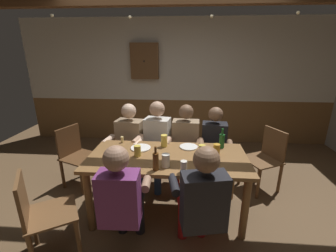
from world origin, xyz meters
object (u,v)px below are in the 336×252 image
pint_glass_3 (184,167)px  pint_glass_4 (137,151)px  person_1 (156,141)px  bottle_1 (222,140)px  person_2 (185,143)px  chair_empty_near_right (41,214)px  table_candle (122,140)px  person_0 (128,141)px  dining_table (168,165)px  plate_1 (141,148)px  plate_0 (189,147)px  chair_empty_far_end (76,154)px  wall_dart_cabinet (145,61)px  bottle_0 (156,161)px  pint_glass_0 (164,141)px  person_5 (201,200)px  pint_glass_2 (216,150)px  person_4 (122,197)px  chair_empty_near_left (266,157)px  person_3 (214,145)px  pint_glass_5 (202,151)px  pint_glass_1 (165,160)px

pint_glass_3 → pint_glass_4: 0.62m
person_1 → bottle_1: bearing=167.0°
person_2 → chair_empty_near_right: (-1.32, -1.35, -0.19)m
table_candle → bottle_1: bearing=-3.3°
person_0 → pint_glass_3: 1.30m
person_2 → table_candle: 0.89m
dining_table → plate_1: bearing=152.1°
person_1 → person_0: bearing=11.6°
plate_0 → chair_empty_far_end: bearing=169.7°
dining_table → person_1: bearing=108.2°
wall_dart_cabinet → bottle_0: bearing=-78.3°
plate_0 → pint_glass_3: (-0.06, -0.61, 0.05)m
pint_glass_0 → person_5: bearing=-65.7°
plate_0 → pint_glass_2: 0.37m
person_2 → plate_1: (-0.55, -0.47, 0.11)m
person_5 → bottle_1: 1.00m
person_2 → person_4: 1.41m
person_0 → person_4: size_ratio=1.01×
person_5 → bottle_1: person_5 is taller
chair_empty_near_right → chair_empty_near_left: bearing=87.0°
person_3 → person_4: bearing=58.2°
person_3 → person_4: (-0.97, -1.28, 0.01)m
bottle_1 → pint_glass_0: (-0.71, -0.02, -0.02)m
bottle_0 → person_5: bearing=-35.7°
chair_empty_near_left → wall_dart_cabinet: bearing=23.6°
pint_glass_2 → pint_glass_5: bearing=-156.8°
pint_glass_0 → pint_glass_3: bearing=-68.0°
pint_glass_1 → pint_glass_5: pint_glass_5 is taller
pint_glass_1 → pint_glass_3: 0.22m
person_0 → pint_glass_4: 0.75m
plate_1 → person_4: bearing=-91.3°
person_4 → chair_empty_near_left: bearing=35.5°
person_1 → chair_empty_near_left: bearing=-169.4°
chair_empty_near_left → person_3: bearing=65.5°
chair_empty_near_right → pint_glass_5: (1.50, 0.70, 0.37)m
pint_glass_1 → pint_glass_2: size_ratio=1.06×
dining_table → plate_0: size_ratio=8.11×
person_0 → pint_glass_5: size_ratio=8.26×
person_0 → table_candle: 0.32m
person_3 → plate_0: person_3 is taller
dining_table → pint_glass_4: (-0.34, -0.02, 0.17)m
dining_table → plate_1: (-0.35, 0.18, 0.12)m
pint_glass_0 → bottle_1: bearing=1.2°
pint_glass_4 → pint_glass_0: bearing=46.8°
person_2 → person_4: size_ratio=1.01×
person_1 → table_candle: 0.52m
chair_empty_far_end → bottle_0: size_ratio=3.48×
person_5 → bottle_0: 0.58m
person_5 → plate_1: bearing=119.0°
plate_0 → bottle_0: bottle_0 is taller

